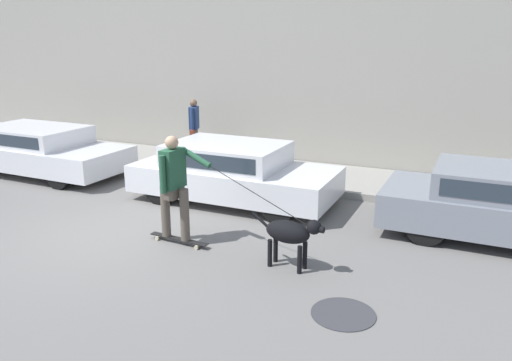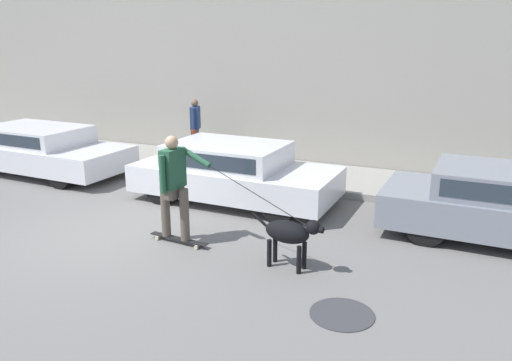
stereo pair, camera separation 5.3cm
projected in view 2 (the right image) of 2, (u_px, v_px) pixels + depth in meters
ground_plane at (113, 233)px, 8.69m from camera, size 36.00×36.00×0.00m
back_wall at (256, 55)px, 13.17m from camera, size 32.00×0.30×5.69m
sidewalk_curb at (235, 168)px, 12.78m from camera, size 30.00×2.29×0.15m
parked_car_0 at (40, 150)px, 12.43m from camera, size 4.60×1.94×1.17m
parked_car_1 at (233, 172)px, 10.27m from camera, size 4.19×1.88×1.21m
dog at (290, 233)px, 7.21m from camera, size 1.15×0.40×0.82m
skateboarder at (174, 183)px, 7.99m from camera, size 2.92×0.62×1.80m
pedestrian_with_bag at (195, 126)px, 13.15m from camera, size 0.32×0.64×1.59m
manhole_cover at (342, 314)px, 6.11m from camera, size 0.80×0.80×0.01m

